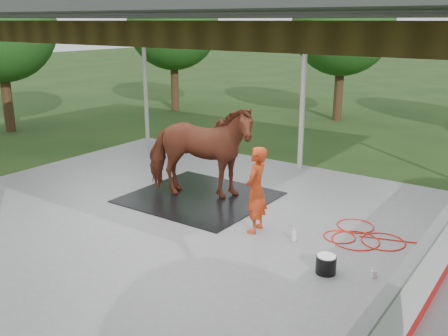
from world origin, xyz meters
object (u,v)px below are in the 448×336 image
Objects in this scene: handler at (256,190)px; wash_bucket at (326,264)px; dasher_board at (437,258)px; horse at (199,152)px.

wash_bucket is at bearing 56.51° from handler.
dasher_board is at bearing 73.58° from handler.
horse reaches higher than dasher_board.
handler is 5.07× the size of wash_bucket.
wash_bucket is (-1.55, -0.41, -0.39)m from dasher_board.
horse is at bearing -123.25° from handler.
handler is 2.08m from wash_bucket.
dasher_board is at bearing 14.99° from wash_bucket.
horse is 4.27m from wash_bucket.
dasher_board is 1.65m from wash_bucket.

